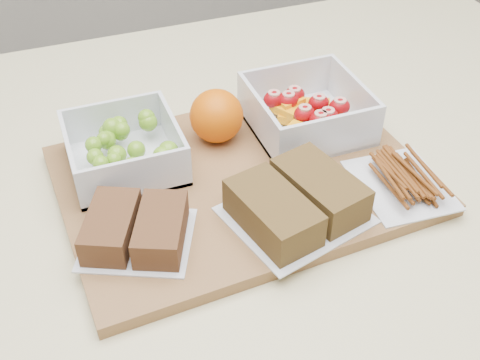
{
  "coord_description": "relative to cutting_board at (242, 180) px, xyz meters",
  "views": [
    {
      "loc": [
        -0.2,
        -0.5,
        1.38
      ],
      "look_at": [
        -0.01,
        -0.01,
        0.93
      ],
      "focal_mm": 45.0,
      "sensor_mm": 36.0,
      "label": 1
    }
  ],
  "objects": [
    {
      "name": "cutting_board",
      "position": [
        0.0,
        0.0,
        0.0
      ],
      "size": [
        0.43,
        0.32,
        0.02
      ],
      "primitive_type": "cube",
      "rotation": [
        0.0,
        0.0,
        0.05
      ],
      "color": "olive",
      "rests_on": "counter"
    },
    {
      "name": "grape_container",
      "position": [
        -0.12,
        0.07,
        0.03
      ],
      "size": [
        0.13,
        0.13,
        0.05
      ],
      "color": "silver",
      "rests_on": "cutting_board"
    },
    {
      "name": "fruit_container",
      "position": [
        0.11,
        0.06,
        0.03
      ],
      "size": [
        0.14,
        0.14,
        0.06
      ],
      "color": "silver",
      "rests_on": "cutting_board"
    },
    {
      "name": "orange",
      "position": [
        -0.0,
        0.08,
        0.04
      ],
      "size": [
        0.07,
        0.07,
        0.07
      ],
      "primitive_type": "sphere",
      "color": "#E25E05",
      "rests_on": "cutting_board"
    },
    {
      "name": "sandwich_bag_left",
      "position": [
        -0.14,
        -0.06,
        0.03
      ],
      "size": [
        0.14,
        0.14,
        0.04
      ],
      "color": "silver",
      "rests_on": "cutting_board"
    },
    {
      "name": "sandwich_bag_center",
      "position": [
        0.03,
        -0.09,
        0.03
      ],
      "size": [
        0.17,
        0.15,
        0.04
      ],
      "color": "silver",
      "rests_on": "cutting_board"
    },
    {
      "name": "pretzel_bag",
      "position": [
        0.17,
        -0.08,
        0.02
      ],
      "size": [
        0.11,
        0.13,
        0.03
      ],
      "color": "silver",
      "rests_on": "cutting_board"
    }
  ]
}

